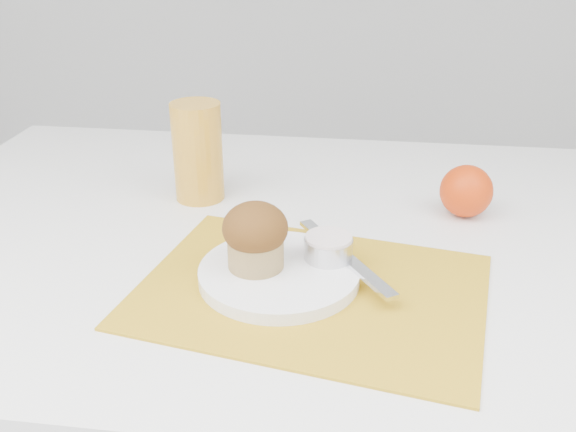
# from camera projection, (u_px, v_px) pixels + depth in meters

# --- Properties ---
(table) EXTENTS (1.20, 0.80, 0.75)m
(table) POSITION_uv_depth(u_px,v_px,m) (295.00, 431.00, 1.06)
(table) COLOR white
(table) RESTS_ON ground
(placemat) EXTENTS (0.44, 0.36, 0.00)m
(placemat) POSITION_uv_depth(u_px,v_px,m) (311.00, 290.00, 0.76)
(placemat) COLOR gold
(placemat) RESTS_ON table
(plate) EXTENTS (0.22, 0.22, 0.02)m
(plate) POSITION_uv_depth(u_px,v_px,m) (279.00, 274.00, 0.77)
(plate) COLOR white
(plate) RESTS_ON placemat
(ramekin) EXTENTS (0.08, 0.08, 0.03)m
(ramekin) POSITION_uv_depth(u_px,v_px,m) (328.00, 248.00, 0.78)
(ramekin) COLOR silver
(ramekin) RESTS_ON plate
(cream) EXTENTS (0.07, 0.07, 0.01)m
(cream) POSITION_uv_depth(u_px,v_px,m) (329.00, 239.00, 0.78)
(cream) COLOR silver
(cream) RESTS_ON ramekin
(raspberry_near) EXTENTS (0.02, 0.02, 0.02)m
(raspberry_near) POSITION_uv_depth(u_px,v_px,m) (312.00, 244.00, 0.80)
(raspberry_near) COLOR #5D020E
(raspberry_near) RESTS_ON plate
(raspberry_far) EXTENTS (0.02, 0.02, 0.02)m
(raspberry_far) POSITION_uv_depth(u_px,v_px,m) (315.00, 253.00, 0.78)
(raspberry_far) COLOR #57020C
(raspberry_far) RESTS_ON plate
(butter_knife) EXTENTS (0.13, 0.18, 0.01)m
(butter_knife) POSITION_uv_depth(u_px,v_px,m) (344.00, 256.00, 0.79)
(butter_knife) COLOR silver
(butter_knife) RESTS_ON plate
(orange) EXTENTS (0.08, 0.08, 0.08)m
(orange) POSITION_uv_depth(u_px,v_px,m) (466.00, 191.00, 0.93)
(orange) COLOR red
(orange) RESTS_ON table
(juice_glass) EXTENTS (0.09, 0.09, 0.15)m
(juice_glass) POSITION_uv_depth(u_px,v_px,m) (198.00, 152.00, 0.97)
(juice_glass) COLOR gold
(juice_glass) RESTS_ON table
(muffin) EXTENTS (0.08, 0.08, 0.08)m
(muffin) POSITION_uv_depth(u_px,v_px,m) (255.00, 236.00, 0.75)
(muffin) COLOR tan
(muffin) RESTS_ON plate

